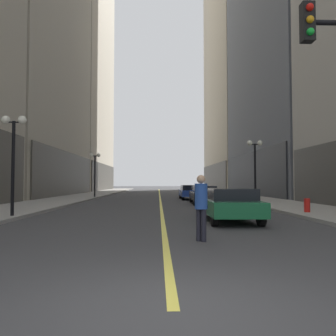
{
  "coord_description": "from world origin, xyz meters",
  "views": [
    {
      "loc": [
        -0.19,
        -4.11,
        1.56
      ],
      "look_at": [
        0.86,
        31.41,
        3.09
      ],
      "focal_mm": 35.77,
      "sensor_mm": 36.0,
      "label": 1
    }
  ],
  "objects_px": {
    "car_black": "(203,194)",
    "fire_hydrant_right": "(307,207)",
    "street_lamp_left_far": "(95,165)",
    "street_lamp_right_mid": "(255,157)",
    "car_green": "(229,203)",
    "street_lamp_left_near": "(13,143)",
    "pedestrian_in_blue_hoodie": "(201,202)",
    "car_blue": "(190,192)"
  },
  "relations": [
    {
      "from": "car_blue",
      "to": "street_lamp_left_far",
      "type": "distance_m",
      "value": 9.75
    },
    {
      "from": "car_green",
      "to": "street_lamp_right_mid",
      "type": "relative_size",
      "value": 1.06
    },
    {
      "from": "pedestrian_in_blue_hoodie",
      "to": "street_lamp_left_far",
      "type": "distance_m",
      "value": 25.24
    },
    {
      "from": "car_blue",
      "to": "street_lamp_left_near",
      "type": "relative_size",
      "value": 1.0
    },
    {
      "from": "car_blue",
      "to": "street_lamp_left_far",
      "type": "height_order",
      "value": "street_lamp_left_far"
    },
    {
      "from": "street_lamp_left_near",
      "to": "street_lamp_left_far",
      "type": "bearing_deg",
      "value": 90.0
    },
    {
      "from": "car_black",
      "to": "fire_hydrant_right",
      "type": "height_order",
      "value": "car_black"
    },
    {
      "from": "street_lamp_left_near",
      "to": "street_lamp_left_far",
      "type": "xyz_separation_m",
      "value": [
        0.0,
        18.49,
        0.0
      ]
    },
    {
      "from": "car_green",
      "to": "car_blue",
      "type": "relative_size",
      "value": 1.06
    },
    {
      "from": "car_green",
      "to": "pedestrian_in_blue_hoodie",
      "type": "distance_m",
      "value": 4.84
    },
    {
      "from": "car_green",
      "to": "car_black",
      "type": "relative_size",
      "value": 1.0
    },
    {
      "from": "car_blue",
      "to": "street_lamp_left_far",
      "type": "xyz_separation_m",
      "value": [
        -9.13,
        2.3,
        2.54
      ]
    },
    {
      "from": "car_green",
      "to": "fire_hydrant_right",
      "type": "height_order",
      "value": "car_green"
    },
    {
      "from": "car_green",
      "to": "street_lamp_left_far",
      "type": "height_order",
      "value": "street_lamp_left_far"
    },
    {
      "from": "car_blue",
      "to": "street_lamp_right_mid",
      "type": "xyz_separation_m",
      "value": [
        3.67,
        -8.15,
        2.54
      ]
    },
    {
      "from": "car_black",
      "to": "street_lamp_left_far",
      "type": "relative_size",
      "value": 1.06
    },
    {
      "from": "street_lamp_left_near",
      "to": "car_blue",
      "type": "bearing_deg",
      "value": 60.58
    },
    {
      "from": "car_green",
      "to": "car_black",
      "type": "bearing_deg",
      "value": 87.81
    },
    {
      "from": "car_blue",
      "to": "pedestrian_in_blue_hoodie",
      "type": "relative_size",
      "value": 2.5
    },
    {
      "from": "car_green",
      "to": "street_lamp_left_near",
      "type": "xyz_separation_m",
      "value": [
        -9.06,
        1.03,
        2.54
      ]
    },
    {
      "from": "street_lamp_right_mid",
      "to": "fire_hydrant_right",
      "type": "height_order",
      "value": "street_lamp_right_mid"
    },
    {
      "from": "street_lamp_left_far",
      "to": "fire_hydrant_right",
      "type": "xyz_separation_m",
      "value": [
        13.3,
        -17.2,
        -2.86
      ]
    },
    {
      "from": "car_green",
      "to": "car_black",
      "type": "distance_m",
      "value": 10.58
    },
    {
      "from": "street_lamp_left_far",
      "to": "street_lamp_right_mid",
      "type": "xyz_separation_m",
      "value": [
        12.8,
        -10.45,
        0.0
      ]
    },
    {
      "from": "car_green",
      "to": "car_blue",
      "type": "bearing_deg",
      "value": 89.75
    },
    {
      "from": "car_green",
      "to": "street_lamp_right_mid",
      "type": "xyz_separation_m",
      "value": [
        3.74,
        9.08,
        2.54
      ]
    },
    {
      "from": "street_lamp_left_near",
      "to": "street_lamp_right_mid",
      "type": "xyz_separation_m",
      "value": [
        12.8,
        8.05,
        0.0
      ]
    },
    {
      "from": "car_black",
      "to": "pedestrian_in_blue_hoodie",
      "type": "bearing_deg",
      "value": -97.94
    },
    {
      "from": "street_lamp_right_mid",
      "to": "fire_hydrant_right",
      "type": "relative_size",
      "value": 5.54
    },
    {
      "from": "car_green",
      "to": "fire_hydrant_right",
      "type": "distance_m",
      "value": 4.85
    },
    {
      "from": "car_blue",
      "to": "car_green",
      "type": "bearing_deg",
      "value": -90.25
    },
    {
      "from": "street_lamp_left_far",
      "to": "fire_hydrant_right",
      "type": "height_order",
      "value": "street_lamp_left_far"
    },
    {
      "from": "street_lamp_left_near",
      "to": "fire_hydrant_right",
      "type": "bearing_deg",
      "value": 5.56
    },
    {
      "from": "car_green",
      "to": "street_lamp_left_far",
      "type": "bearing_deg",
      "value": 114.89
    },
    {
      "from": "street_lamp_left_near",
      "to": "pedestrian_in_blue_hoodie",
      "type": "bearing_deg",
      "value": -37.03
    },
    {
      "from": "car_black",
      "to": "street_lamp_right_mid",
      "type": "bearing_deg",
      "value": -24.07
    },
    {
      "from": "car_green",
      "to": "street_lamp_right_mid",
      "type": "distance_m",
      "value": 10.14
    },
    {
      "from": "car_green",
      "to": "street_lamp_left_near",
      "type": "bearing_deg",
      "value": 173.49
    },
    {
      "from": "street_lamp_left_far",
      "to": "fire_hydrant_right",
      "type": "bearing_deg",
      "value": -52.29
    },
    {
      "from": "street_lamp_left_far",
      "to": "street_lamp_right_mid",
      "type": "bearing_deg",
      "value": -39.23
    },
    {
      "from": "pedestrian_in_blue_hoodie",
      "to": "car_black",
      "type": "bearing_deg",
      "value": 82.06
    },
    {
      "from": "car_blue",
      "to": "street_lamp_left_far",
      "type": "bearing_deg",
      "value": 165.86
    }
  ]
}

